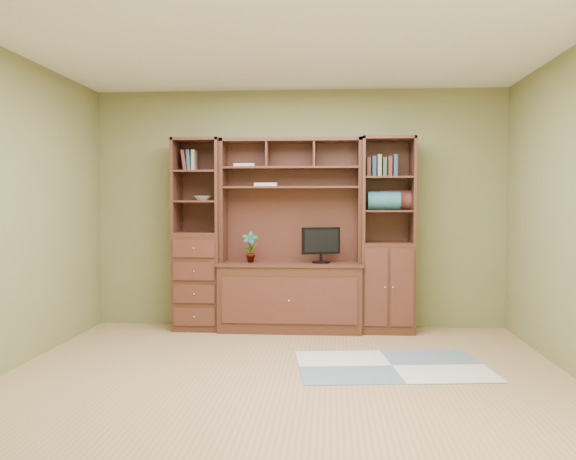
# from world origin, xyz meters

# --- Properties ---
(room) EXTENTS (4.60, 4.10, 2.64)m
(room) POSITION_xyz_m (0.00, 0.00, 1.30)
(room) COLOR tan
(room) RESTS_ON ground
(center_hutch) EXTENTS (1.54, 0.53, 2.05)m
(center_hutch) POSITION_xyz_m (-0.08, 1.73, 1.02)
(center_hutch) COLOR #432217
(center_hutch) RESTS_ON ground
(left_tower) EXTENTS (0.50, 0.45, 2.05)m
(left_tower) POSITION_xyz_m (-1.08, 1.77, 1.02)
(left_tower) COLOR #432217
(left_tower) RESTS_ON ground
(right_tower) EXTENTS (0.55, 0.45, 2.05)m
(right_tower) POSITION_xyz_m (0.95, 1.77, 1.02)
(right_tower) COLOR #432217
(right_tower) RESTS_ON ground
(rug) EXTENTS (1.66, 1.21, 0.01)m
(rug) POSITION_xyz_m (0.86, 0.35, 0.01)
(rug) COLOR #9EA3A3
(rug) RESTS_ON ground
(monitor) EXTENTS (0.46, 0.33, 0.52)m
(monitor) POSITION_xyz_m (0.25, 1.70, 0.99)
(monitor) COLOR black
(monitor) RESTS_ON center_hutch
(orchid) EXTENTS (0.17, 0.12, 0.33)m
(orchid) POSITION_xyz_m (-0.50, 1.70, 0.90)
(orchid) COLOR #953B32
(orchid) RESTS_ON center_hutch
(magazines) EXTENTS (0.24, 0.18, 0.04)m
(magazines) POSITION_xyz_m (-0.34, 1.82, 1.56)
(magazines) COLOR beige
(magazines) RESTS_ON center_hutch
(bowl) EXTENTS (0.20, 0.20, 0.05)m
(bowl) POSITION_xyz_m (-1.02, 1.77, 1.41)
(bowl) COLOR beige
(bowl) RESTS_ON left_tower
(blanket_teal) EXTENTS (0.33, 0.19, 0.19)m
(blanket_teal) POSITION_xyz_m (0.91, 1.73, 1.39)
(blanket_teal) COLOR #2A646F
(blanket_teal) RESTS_ON right_tower
(blanket_red) EXTENTS (0.38, 0.21, 0.21)m
(blanket_red) POSITION_xyz_m (1.06, 1.85, 1.40)
(blanket_red) COLOR brown
(blanket_red) RESTS_ON right_tower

